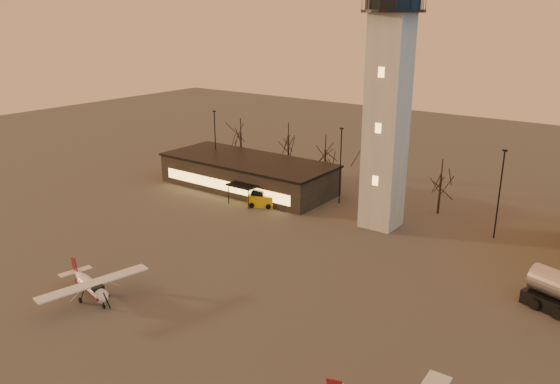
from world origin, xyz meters
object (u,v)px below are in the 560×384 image
at_px(control_tower, 389,86).
at_px(terminal, 248,174).
at_px(cessna_rear, 93,291).
at_px(service_cart, 261,200).

relative_size(control_tower, terminal, 1.28).
height_order(cessna_rear, service_cart, cessna_rear).
bearing_deg(cessna_rear, service_cart, 109.61).
bearing_deg(terminal, cessna_rear, -73.33).
bearing_deg(service_cart, cessna_rear, -106.01).
distance_m(terminal, service_cart, 8.24).
bearing_deg(cessna_rear, control_tower, 81.28).
height_order(terminal, cessna_rear, terminal).
xyz_separation_m(cessna_rear, service_cart, (-3.51, 28.11, -0.12)).
relative_size(control_tower, service_cart, 8.68).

